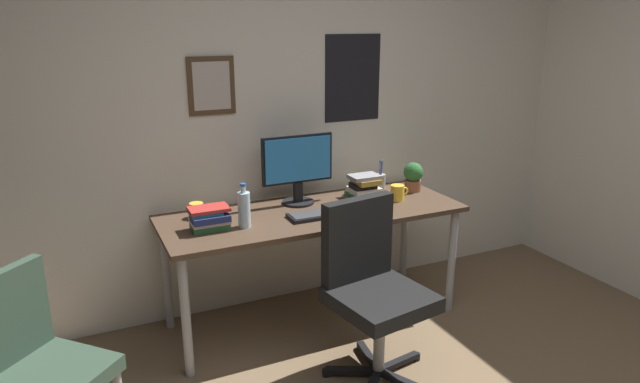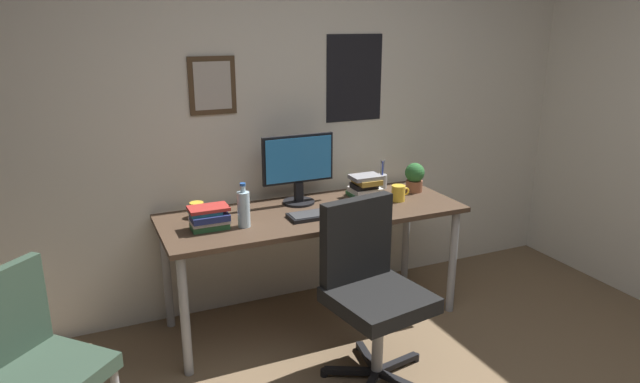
% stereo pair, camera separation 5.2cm
% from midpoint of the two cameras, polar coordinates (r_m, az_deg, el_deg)
% --- Properties ---
extents(wall_back, '(4.40, 0.10, 2.60)m').
position_cam_midpoint_polar(wall_back, '(3.65, -2.74, 8.62)').
color(wall_back, silver).
rests_on(wall_back, ground_plane).
extents(desk, '(1.82, 0.67, 0.72)m').
position_cam_midpoint_polar(desk, '(3.43, -0.25, -3.11)').
color(desk, '#4C3828').
rests_on(desk, ground_plane).
extents(office_chair, '(0.57, 0.57, 0.95)m').
position_cam_midpoint_polar(office_chair, '(2.98, 5.55, -9.09)').
color(office_chair, black).
rests_on(office_chair, ground_plane).
extents(side_chair, '(0.59, 0.59, 0.88)m').
position_cam_midpoint_polar(side_chair, '(2.67, -26.57, -14.88)').
color(side_chair, '#334738').
rests_on(side_chair, ground_plane).
extents(monitor, '(0.46, 0.20, 0.43)m').
position_cam_midpoint_polar(monitor, '(3.49, -1.79, 2.58)').
color(monitor, black).
rests_on(monitor, desk).
extents(keyboard, '(0.43, 0.15, 0.03)m').
position_cam_midpoint_polar(keyboard, '(3.33, 0.86, -2.24)').
color(keyboard, black).
rests_on(keyboard, desk).
extents(computer_mouse, '(0.06, 0.11, 0.04)m').
position_cam_midpoint_polar(computer_mouse, '(3.46, 5.31, -1.43)').
color(computer_mouse, black).
rests_on(computer_mouse, desk).
extents(water_bottle, '(0.07, 0.07, 0.25)m').
position_cam_midpoint_polar(water_bottle, '(3.15, -7.24, -1.72)').
color(water_bottle, silver).
rests_on(water_bottle, desk).
extents(coffee_mug_near, '(0.12, 0.08, 0.09)m').
position_cam_midpoint_polar(coffee_mug_near, '(3.36, -11.84, -1.80)').
color(coffee_mug_near, yellow).
rests_on(coffee_mug_near, desk).
extents(coffee_mug_far, '(0.13, 0.09, 0.10)m').
position_cam_midpoint_polar(coffee_mug_far, '(3.62, 8.34, -0.16)').
color(coffee_mug_far, yellow).
rests_on(coffee_mug_far, desk).
extents(potted_plant, '(0.13, 0.13, 0.19)m').
position_cam_midpoint_polar(potted_plant, '(3.82, 9.90, 1.53)').
color(potted_plant, brown).
rests_on(potted_plant, desk).
extents(pen_cup, '(0.07, 0.07, 0.20)m').
position_cam_midpoint_polar(pen_cup, '(3.88, 6.63, 1.12)').
color(pen_cup, '#9EA0A5').
rests_on(pen_cup, desk).
extents(book_stack_left, '(0.21, 0.19, 0.15)m').
position_cam_midpoint_polar(book_stack_left, '(3.68, 5.00, 0.54)').
color(book_stack_left, '#33723F').
rests_on(book_stack_left, desk).
extents(book_stack_right, '(0.22, 0.15, 0.13)m').
position_cam_midpoint_polar(book_stack_right, '(3.15, -10.68, -2.63)').
color(book_stack_right, '#33723F').
rests_on(book_stack_right, desk).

